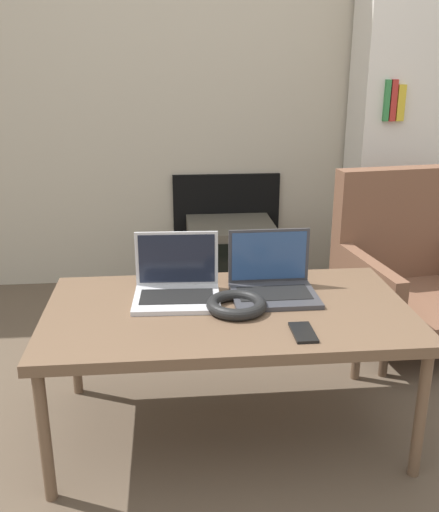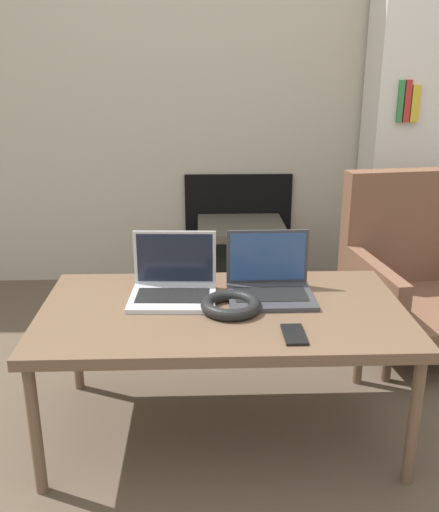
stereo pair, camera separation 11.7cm
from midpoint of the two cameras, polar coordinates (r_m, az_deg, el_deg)
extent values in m
plane|color=brown|center=(1.82, 0.23, -24.19)|extent=(14.00, 14.00, 0.00)
cube|color=#B7AD99|center=(3.25, -3.25, 19.89)|extent=(7.00, 0.06, 2.60)
cube|color=black|center=(3.35, -0.33, 2.85)|extent=(0.62, 0.03, 0.63)
cube|color=brown|center=(1.90, -0.93, -5.70)|extent=(1.20, 0.66, 0.04)
cylinder|color=brown|center=(1.81, -18.95, -16.77)|extent=(0.04, 0.04, 0.43)
cylinder|color=brown|center=(1.89, 17.74, -14.98)|extent=(0.04, 0.04, 0.43)
cylinder|color=brown|center=(2.30, -15.75, -8.36)|extent=(0.04, 0.04, 0.43)
cylinder|color=brown|center=(2.36, 12.37, -7.30)|extent=(0.04, 0.04, 0.43)
cube|color=silver|center=(1.95, -6.03, -4.31)|extent=(0.30, 0.25, 0.02)
cube|color=black|center=(1.94, -6.04, -4.06)|extent=(0.25, 0.14, 0.00)
cube|color=silver|center=(2.01, -5.96, -0.25)|extent=(0.29, 0.02, 0.20)
cube|color=black|center=(2.01, -5.96, -0.30)|extent=(0.27, 0.02, 0.18)
cube|color=#38383D|center=(1.97, 3.78, -3.96)|extent=(0.29, 0.24, 0.02)
cube|color=black|center=(1.96, 3.78, -3.72)|extent=(0.25, 0.13, 0.00)
cube|color=#38383D|center=(2.04, 3.31, 0.03)|extent=(0.29, 0.01, 0.20)
cube|color=#2D4C7F|center=(2.03, 3.33, -0.01)|extent=(0.27, 0.01, 0.18)
torus|color=black|center=(1.86, -0.10, -4.91)|extent=(0.20, 0.20, 0.04)
cube|color=black|center=(1.72, 6.43, -7.62)|extent=(0.07, 0.13, 0.01)
cube|color=#4C473D|center=(3.16, 0.05, -0.29)|extent=(0.47, 0.44, 0.41)
cube|color=black|center=(2.95, 0.46, -1.71)|extent=(0.39, 0.01, 0.32)
cube|color=brown|center=(2.75, 18.62, -4.55)|extent=(0.74, 0.73, 0.08)
cube|color=brown|center=(2.87, 16.47, 3.19)|extent=(0.67, 0.19, 0.54)
cube|color=brown|center=(2.56, 13.18, -2.41)|extent=(0.14, 0.59, 0.20)
cylinder|color=#4C3828|center=(2.47, 14.81, -9.93)|extent=(0.04, 0.04, 0.15)
cylinder|color=#4C3828|center=(2.94, 11.25, -4.86)|extent=(0.04, 0.04, 0.15)
cube|color=silver|center=(3.34, 18.31, 11.51)|extent=(0.72, 0.30, 1.73)
cube|color=#337F42|center=(3.08, 15.31, 14.76)|extent=(0.03, 0.02, 0.20)
cube|color=#B22D28|center=(3.09, 15.92, 14.73)|extent=(0.03, 0.02, 0.20)
cube|color=gold|center=(3.11, 16.62, 14.46)|extent=(0.04, 0.02, 0.18)
camera|label=1|loc=(0.06, -91.57, -0.54)|focal=40.00mm
camera|label=2|loc=(0.06, 88.43, 0.54)|focal=40.00mm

